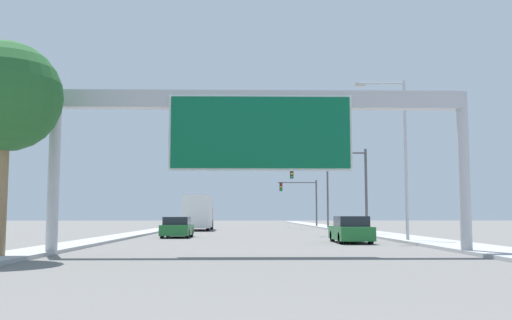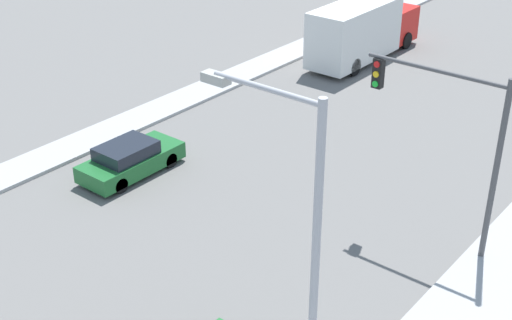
{
  "view_description": "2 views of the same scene",
  "coord_description": "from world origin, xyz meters",
  "px_view_note": "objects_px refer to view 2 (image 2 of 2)",
  "views": [
    {
      "loc": [
        -0.61,
        -4.67,
        1.55
      ],
      "look_at": [
        0.0,
        27.2,
        4.62
      ],
      "focal_mm": 40.0,
      "sensor_mm": 36.0,
      "label": 1
    },
    {
      "loc": [
        15.06,
        17.71,
        14.2
      ],
      "look_at": [
        1.55,
        34.45,
        2.94
      ],
      "focal_mm": 50.0,
      "sensor_mm": 36.0,
      "label": 2
    }
  ],
  "objects_px": {
    "truck_box_primary": "(362,31)",
    "traffic_light_near_intersection": "(454,129)",
    "street_lamp_right": "(300,264)",
    "car_far_center": "(130,159)"
  },
  "relations": [
    {
      "from": "truck_box_primary",
      "to": "traffic_light_near_intersection",
      "type": "xyz_separation_m",
      "value": [
        12.2,
        -14.65,
        2.67
      ]
    },
    {
      "from": "car_far_center",
      "to": "traffic_light_near_intersection",
      "type": "distance_m",
      "value": 13.2
    },
    {
      "from": "car_far_center",
      "to": "truck_box_primary",
      "type": "distance_m",
      "value": 18.04
    },
    {
      "from": "car_far_center",
      "to": "truck_box_primary",
      "type": "relative_size",
      "value": 0.5
    },
    {
      "from": "truck_box_primary",
      "to": "street_lamp_right",
      "type": "bearing_deg",
      "value": -61.67
    },
    {
      "from": "traffic_light_near_intersection",
      "to": "street_lamp_right",
      "type": "height_order",
      "value": "street_lamp_right"
    },
    {
      "from": "truck_box_primary",
      "to": "traffic_light_near_intersection",
      "type": "height_order",
      "value": "traffic_light_near_intersection"
    },
    {
      "from": "street_lamp_right",
      "to": "car_far_center",
      "type": "bearing_deg",
      "value": 152.53
    },
    {
      "from": "traffic_light_near_intersection",
      "to": "truck_box_primary",
      "type": "bearing_deg",
      "value": 129.79
    },
    {
      "from": "street_lamp_right",
      "to": "traffic_light_near_intersection",
      "type": "bearing_deg",
      "value": 97.09
    }
  ]
}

